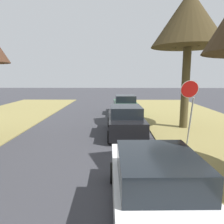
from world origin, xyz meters
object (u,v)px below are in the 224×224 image
at_px(stop_sign_far, 190,99).
at_px(street_tree_right_mid_b, 189,20).
at_px(parked_sedan_black, 125,121).
at_px(parked_sedan_green, 125,105).
at_px(parked_sedan_white, 155,189).

xyz_separation_m(stop_sign_far, street_tree_right_mid_b, (0.85, 3.34, 4.13)).
relative_size(parked_sedan_black, parked_sedan_green, 1.00).
bearing_deg(stop_sign_far, parked_sedan_white, -114.93).
height_order(stop_sign_far, parked_sedan_white, stop_sign_far).
distance_m(stop_sign_far, parked_sedan_green, 8.88).
distance_m(street_tree_right_mid_b, parked_sedan_black, 6.79).
height_order(stop_sign_far, parked_sedan_green, stop_sign_far).
xyz_separation_m(street_tree_right_mid_b, parked_sedan_green, (-3.35, 5.06, -5.56)).
bearing_deg(stop_sign_far, parked_sedan_black, 145.81).
distance_m(stop_sign_far, street_tree_right_mid_b, 5.38).
relative_size(parked_sedan_white, parked_sedan_green, 1.00).
relative_size(parked_sedan_white, parked_sedan_black, 1.00).
height_order(parked_sedan_black, parked_sedan_green, same).
xyz_separation_m(parked_sedan_white, parked_sedan_black, (-0.32, 7.12, 0.00)).
height_order(stop_sign_far, parked_sedan_black, stop_sign_far).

